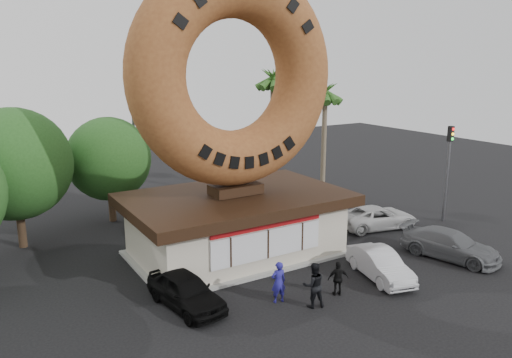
{
  "coord_description": "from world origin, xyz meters",
  "views": [
    {
      "loc": [
        -12.0,
        -15.7,
        10.02
      ],
      "look_at": [
        0.01,
        4.0,
        4.49
      ],
      "focal_mm": 35.0,
      "sensor_mm": 36.0,
      "label": 1
    }
  ],
  "objects": [
    {
      "name": "donut_shop",
      "position": [
        0.0,
        5.98,
        1.77
      ],
      "size": [
        11.2,
        7.2,
        3.8
      ],
      "color": "beige",
      "rests_on": "ground"
    },
    {
      "name": "ground",
      "position": [
        0.0,
        0.0,
        0.0
      ],
      "size": [
        90.0,
        90.0,
        0.0
      ],
      "primitive_type": "plane",
      "color": "black",
      "rests_on": "ground"
    },
    {
      "name": "street_lamp",
      "position": [
        -1.86,
        16.0,
        4.48
      ],
      "size": [
        2.11,
        0.2,
        8.0
      ],
      "color": "#59595E",
      "rests_on": "ground"
    },
    {
      "name": "tree_west",
      "position": [
        -9.5,
        13.0,
        4.64
      ],
      "size": [
        6.0,
        6.0,
        7.65
      ],
      "color": "#473321",
      "rests_on": "ground"
    },
    {
      "name": "car_white",
      "position": [
        9.41,
        5.2,
        0.68
      ],
      "size": [
        5.25,
        3.24,
        1.36
      ],
      "primitive_type": "imported",
      "rotation": [
        0.0,
        0.0,
        1.36
      ],
      "color": "#BABABA",
      "rests_on": "ground"
    },
    {
      "name": "person_right",
      "position": [
        1.46,
        -0.46,
        0.78
      ],
      "size": [
        0.99,
        0.7,
        1.56
      ],
      "primitive_type": "imported",
      "rotation": [
        0.0,
        0.0,
        2.74
      ],
      "color": "black",
      "rests_on": "ground"
    },
    {
      "name": "palm_far",
      "position": [
        11.0,
        12.5,
        7.48
      ],
      "size": [
        2.6,
        2.6,
        8.75
      ],
      "color": "#726651",
      "rests_on": "ground"
    },
    {
      "name": "car_grey",
      "position": [
        9.19,
        -0.24,
        0.72
      ],
      "size": [
        3.28,
        5.35,
        1.45
      ],
      "primitive_type": "imported",
      "rotation": [
        0.0,
        0.0,
        0.27
      ],
      "color": "slate",
      "rests_on": "ground"
    },
    {
      "name": "palm_near",
      "position": [
        7.5,
        14.0,
        8.41
      ],
      "size": [
        2.6,
        2.6,
        9.75
      ],
      "color": "#726651",
      "rests_on": "ground"
    },
    {
      "name": "giant_donut",
      "position": [
        0.0,
        6.0,
        9.25
      ],
      "size": [
        10.91,
        2.78,
        10.91
      ],
      "primitive_type": "torus",
      "rotation": [
        1.57,
        0.0,
        0.0
      ],
      "color": "#94582B",
      "rests_on": "donut_shop"
    },
    {
      "name": "car_black",
      "position": [
        -4.62,
        1.99,
        0.72
      ],
      "size": [
        2.32,
        4.46,
        1.45
      ],
      "primitive_type": "imported",
      "rotation": [
        0.0,
        0.0,
        0.15
      ],
      "color": "black",
      "rests_on": "ground"
    },
    {
      "name": "car_silver",
      "position": [
        4.31,
        -0.12,
        0.68
      ],
      "size": [
        2.34,
        4.34,
        1.36
      ],
      "primitive_type": "imported",
      "rotation": [
        0.0,
        0.0,
        -0.23
      ],
      "color": "#ABABB0",
      "rests_on": "ground"
    },
    {
      "name": "traffic_signal",
      "position": [
        14.0,
        3.99,
        3.87
      ],
      "size": [
        0.3,
        0.38,
        6.07
      ],
      "color": "#59595E",
      "rests_on": "ground"
    },
    {
      "name": "person_left",
      "position": [
        -1.1,
        0.36,
        0.91
      ],
      "size": [
        0.72,
        0.53,
        1.82
      ],
      "primitive_type": "imported",
      "rotation": [
        0.0,
        0.0,
        2.98
      ],
      "color": "navy",
      "rests_on": "ground"
    },
    {
      "name": "person_center",
      "position": [
        -0.09,
        -0.73,
        0.97
      ],
      "size": [
        1.12,
        0.98,
        1.93
      ],
      "primitive_type": "imported",
      "rotation": [
        0.0,
        0.0,
        2.83
      ],
      "color": "black",
      "rests_on": "ground"
    },
    {
      "name": "tree_mid",
      "position": [
        -4.0,
        15.0,
        4.02
      ],
      "size": [
        5.2,
        5.2,
        6.63
      ],
      "color": "#473321",
      "rests_on": "ground"
    }
  ]
}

